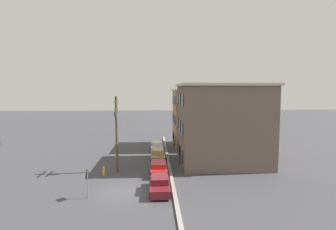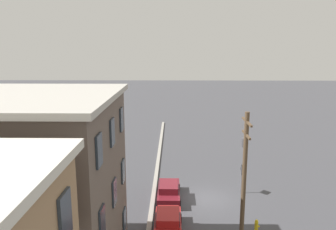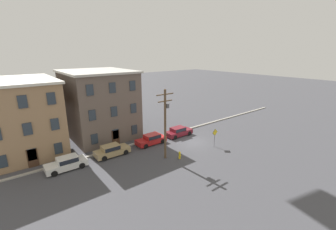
{
  "view_description": "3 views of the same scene",
  "coord_description": "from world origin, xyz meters",
  "px_view_note": "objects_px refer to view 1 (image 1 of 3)",
  "views": [
    {
      "loc": [
        23.36,
        2.77,
        9.29
      ],
      "look_at": [
        -1.03,
        4.01,
        7.01
      ],
      "focal_mm": 28.0,
      "sensor_mm": 36.0,
      "label": 1
    },
    {
      "loc": [
        -25.37,
        2.85,
        12.42
      ],
      "look_at": [
        -1.49,
        3.23,
        7.47
      ],
      "focal_mm": 35.0,
      "sensor_mm": 36.0,
      "label": 2
    },
    {
      "loc": [
        -21.73,
        -21.97,
        12.85
      ],
      "look_at": [
        -1.18,
        4.38,
        3.36
      ],
      "focal_mm": 24.0,
      "sensor_mm": 36.0,
      "label": 3
    }
  ],
  "objects_px": {
    "car_tan": "(158,154)",
    "fire_hydrant": "(104,171)",
    "car_red": "(159,167)",
    "caution_sign": "(87,179)",
    "utility_pole": "(117,130)",
    "car_maroon": "(160,184)",
    "car_white": "(157,146)"
  },
  "relations": [
    {
      "from": "car_tan",
      "to": "fire_hydrant",
      "type": "bearing_deg",
      "value": -43.83
    },
    {
      "from": "car_tan",
      "to": "car_red",
      "type": "xyz_separation_m",
      "value": [
        6.1,
        0.02,
        0.0
      ]
    },
    {
      "from": "caution_sign",
      "to": "utility_pole",
      "type": "height_order",
      "value": "utility_pole"
    },
    {
      "from": "fire_hydrant",
      "to": "caution_sign",
      "type": "bearing_deg",
      "value": -1.82
    },
    {
      "from": "car_red",
      "to": "car_maroon",
      "type": "xyz_separation_m",
      "value": [
        5.14,
        0.01,
        0.0
      ]
    },
    {
      "from": "utility_pole",
      "to": "car_red",
      "type": "bearing_deg",
      "value": 77.41
    },
    {
      "from": "car_red",
      "to": "fire_hydrant",
      "type": "relative_size",
      "value": 4.58
    },
    {
      "from": "car_white",
      "to": "car_tan",
      "type": "relative_size",
      "value": 1.0
    },
    {
      "from": "caution_sign",
      "to": "utility_pole",
      "type": "relative_size",
      "value": 0.3
    },
    {
      "from": "car_tan",
      "to": "fire_hydrant",
      "type": "distance_m",
      "value": 8.68
    },
    {
      "from": "car_maroon",
      "to": "caution_sign",
      "type": "relative_size",
      "value": 1.67
    },
    {
      "from": "utility_pole",
      "to": "caution_sign",
      "type": "bearing_deg",
      "value": -11.31
    },
    {
      "from": "car_tan",
      "to": "car_maroon",
      "type": "xyz_separation_m",
      "value": [
        11.23,
        0.04,
        0.0
      ]
    },
    {
      "from": "car_maroon",
      "to": "car_red",
      "type": "bearing_deg",
      "value": -179.84
    },
    {
      "from": "car_red",
      "to": "fire_hydrant",
      "type": "distance_m",
      "value": 6.04
    },
    {
      "from": "car_red",
      "to": "caution_sign",
      "type": "distance_m",
      "value": 8.97
    },
    {
      "from": "car_tan",
      "to": "fire_hydrant",
      "type": "height_order",
      "value": "car_tan"
    },
    {
      "from": "car_white",
      "to": "fire_hydrant",
      "type": "distance_m",
      "value": 13.12
    },
    {
      "from": "car_red",
      "to": "car_maroon",
      "type": "height_order",
      "value": "same"
    },
    {
      "from": "car_white",
      "to": "car_red",
      "type": "height_order",
      "value": "same"
    },
    {
      "from": "caution_sign",
      "to": "fire_hydrant",
      "type": "xyz_separation_m",
      "value": [
        -6.21,
        0.2,
        -1.28
      ]
    },
    {
      "from": "car_white",
      "to": "car_maroon",
      "type": "bearing_deg",
      "value": 0.41
    },
    {
      "from": "car_red",
      "to": "fire_hydrant",
      "type": "bearing_deg",
      "value": -88.47
    },
    {
      "from": "car_white",
      "to": "car_maroon",
      "type": "distance_m",
      "value": 16.68
    },
    {
      "from": "fire_hydrant",
      "to": "car_red",
      "type": "bearing_deg",
      "value": 91.53
    },
    {
      "from": "car_maroon",
      "to": "utility_pole",
      "type": "height_order",
      "value": "utility_pole"
    },
    {
      "from": "car_maroon",
      "to": "fire_hydrant",
      "type": "xyz_separation_m",
      "value": [
        -4.98,
        -6.04,
        -0.27
      ]
    },
    {
      "from": "car_red",
      "to": "fire_hydrant",
      "type": "height_order",
      "value": "car_red"
    },
    {
      "from": "car_maroon",
      "to": "fire_hydrant",
      "type": "distance_m",
      "value": 7.83
    },
    {
      "from": "car_maroon",
      "to": "fire_hydrant",
      "type": "bearing_deg",
      "value": -129.46
    },
    {
      "from": "car_maroon",
      "to": "caution_sign",
      "type": "height_order",
      "value": "caution_sign"
    },
    {
      "from": "car_white",
      "to": "car_red",
      "type": "bearing_deg",
      "value": 0.51
    }
  ]
}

